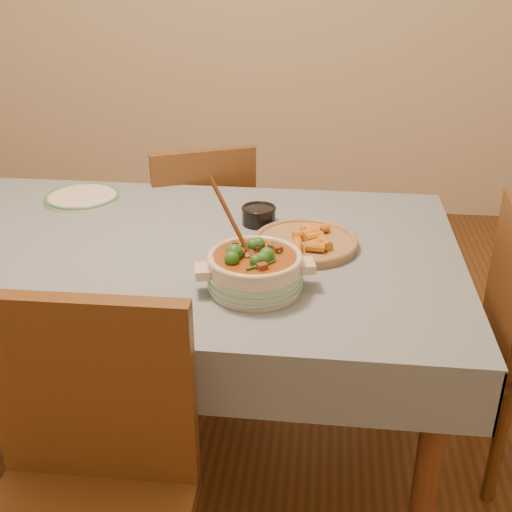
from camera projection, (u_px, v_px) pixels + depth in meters
The scene contains 8 objects.
floor at pixel (192, 438), 2.28m from camera, with size 4.50×4.50×0.00m, color #4B3115.
dining_table at pixel (183, 273), 1.99m from camera, with size 1.68×1.08×0.76m.
stew_casserole at pixel (255, 268), 1.68m from camera, with size 0.32×0.29×0.30m.
white_plate at pixel (82, 197), 2.29m from camera, with size 0.30×0.30×0.02m.
condiment_bowl at pixel (259, 214), 2.09m from camera, with size 0.11×0.11×0.06m.
fried_plate at pixel (305, 240), 1.94m from camera, with size 0.36×0.36×0.05m.
chair_far at pixel (201, 231), 2.69m from camera, with size 0.54×0.54×0.88m.
chair_near at pixel (84, 496), 1.35m from camera, with size 0.45×0.45×0.96m.
Camera 1 is at (0.43, -1.73, 1.59)m, focal length 45.00 mm.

